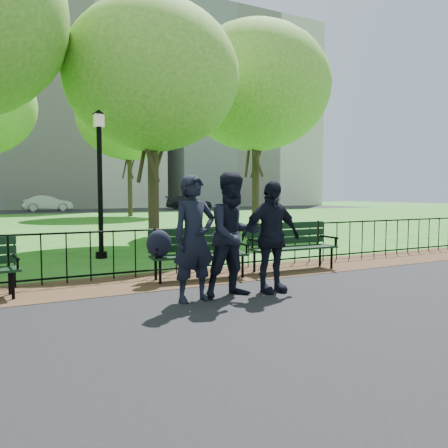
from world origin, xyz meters
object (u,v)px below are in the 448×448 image
person_left (194,239)px  sedan_dark (189,202)px  person_mid (234,235)px  park_bench_right_a (291,241)px  tree_far_e (129,116)px  tree_near_e (152,77)px  park_bench_main (179,246)px  sedan_silver (47,203)px  tree_mid_e (256,87)px  lamppost (100,178)px  person_right (271,237)px

person_left → sedan_dark: person_left is taller
person_mid → sedan_dark: person_mid is taller
park_bench_right_a → tree_far_e: (2.73, 22.23, 6.17)m
tree_near_e → person_left: (-1.71, -7.04, -4.10)m
park_bench_main → park_bench_right_a: (2.42, 0.03, -0.03)m
park_bench_right_a → tree_near_e: size_ratio=0.26×
person_left → sedan_silver: (1.29, 35.59, -0.22)m
tree_mid_e → sedan_silver: size_ratio=2.07×
park_bench_main → tree_far_e: size_ratio=0.19×
tree_far_e → sedan_silver: (-4.21, 11.86, -6.08)m
park_bench_main → person_left: (-0.35, -1.46, 0.28)m
park_bench_right_a → tree_near_e: (-1.06, 5.55, 4.41)m
person_left → sedan_silver: bearing=82.2°
park_bench_right_a → lamppost: (-3.07, 3.43, 1.32)m
tree_near_e → person_left: size_ratio=4.00×
lamppost → person_mid: bearing=-79.0°
tree_far_e → sedan_silver: 13.97m
tree_near_e → person_right: tree_near_e is taller
park_bench_main → lamppost: size_ratio=0.54×
person_left → person_right: (1.30, -0.00, -0.03)m
sedan_dark → tree_near_e: bearing=177.8°
person_mid → person_right: bearing=-2.5°
sedan_silver → tree_near_e: bearing=177.7°
person_mid → sedan_silver: (0.64, 35.58, -0.25)m
tree_mid_e → lamppost: bearing=-145.4°
tree_near_e → sedan_dark: 30.26m
park_bench_main → person_right: size_ratio=1.09×
park_bench_main → tree_far_e: 23.67m
lamppost → tree_mid_e: (7.48, 5.16, 4.02)m
tree_near_e → sedan_dark: bearing=65.3°
park_bench_main → sedan_dark: sedan_dark is taller
tree_mid_e → person_mid: (-6.52, -10.08, -5.00)m
park_bench_main → person_mid: 1.52m
person_left → person_mid: bearing=-5.5°
person_mid → sedan_silver: size_ratio=0.45×
tree_near_e → person_right: 8.18m
sedan_dark → sedan_silver: bearing=106.6°
person_right → tree_near_e: bearing=88.3°
park_bench_main → sedan_silver: bearing=94.5°
person_right → sedan_silver: 35.59m
tree_mid_e → sedan_silver: (-5.88, 25.50, -5.25)m
lamppost → person_mid: lamppost is taller
person_left → sedan_silver: person_left is taller
park_bench_right_a → sedan_dark: 34.70m
tree_mid_e → person_mid: 13.01m
tree_mid_e → sedan_dark: 25.72m
sedan_silver → sedan_dark: size_ratio=0.90×
person_mid → person_right: size_ratio=1.07×
park_bench_main → tree_near_e: bearing=82.5°
person_right → sedan_dark: (12.93, 34.25, -0.20)m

